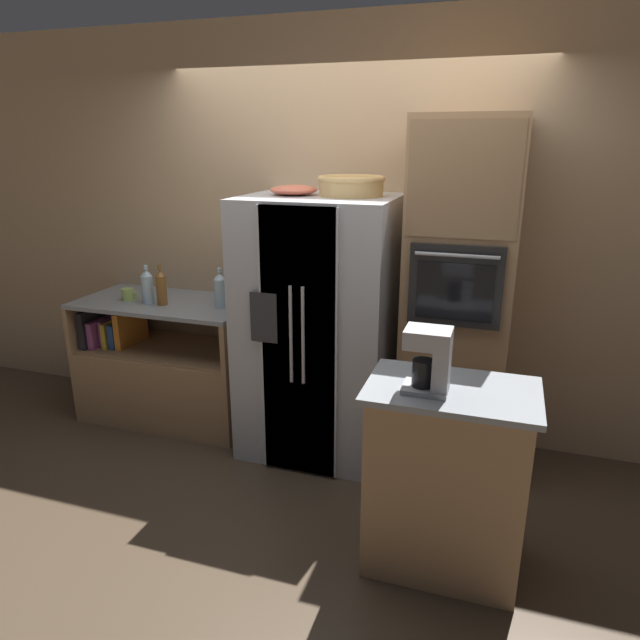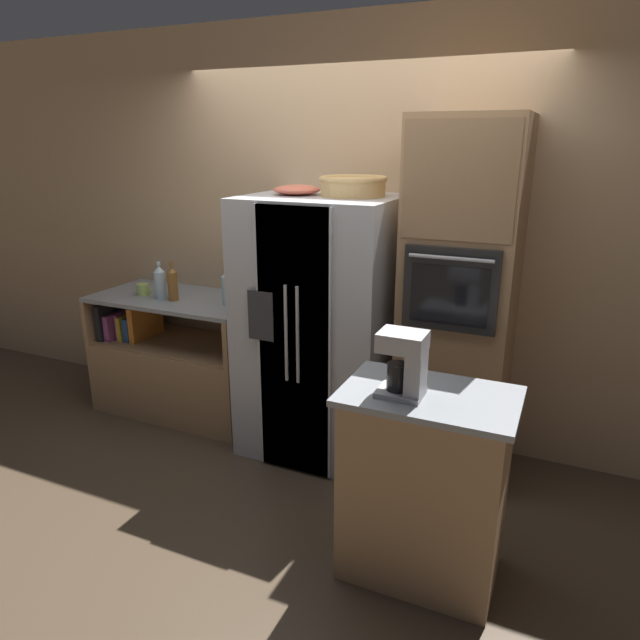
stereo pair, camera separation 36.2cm
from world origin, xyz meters
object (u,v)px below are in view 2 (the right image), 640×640
bottle_wide (228,287)px  mug (143,289)px  wicker_basket (353,185)px  coffee_maker (407,362)px  bottle_short (173,283)px  bottle_tall (160,282)px  wall_oven (459,305)px  refrigerator (321,328)px  fruit_bowl (297,190)px

bottle_wide → mug: 0.73m
wicker_basket → coffee_maker: size_ratio=1.41×
bottle_short → mug: size_ratio=2.36×
bottle_tall → bottle_short: size_ratio=0.95×
wall_oven → bottle_wide: (-1.60, -0.05, -0.05)m
bottle_tall → refrigerator: bearing=1.0°
bottle_tall → bottle_wide: 0.55m
refrigerator → mug: 1.47m
refrigerator → bottle_tall: bearing=-179.0°
bottle_tall → coffee_maker: bearing=-24.4°
refrigerator → fruit_bowl: size_ratio=5.74×
coffee_maker → bottle_tall: bearing=155.6°
mug → wall_oven: bearing=2.3°
fruit_bowl → bottle_wide: bearing=178.8°
mug → bottle_tall: bearing=-6.8°
bottle_short → refrigerator: bearing=1.5°
bottle_tall → bottle_short: bearing=-3.4°
wall_oven → fruit_bowl: size_ratio=7.31×
mug → coffee_maker: (2.32, -0.99, 0.16)m
fruit_bowl → wicker_basket: bearing=6.7°
wicker_basket → mug: bearing=-177.5°
wicker_basket → bottle_short: wicker_basket is taller
mug → coffee_maker: coffee_maker is taller
wall_oven → fruit_bowl: (-1.05, -0.06, 0.64)m
wicker_basket → bottle_short: (-1.34, -0.10, -0.73)m
wall_oven → coffee_maker: (-0.02, -1.08, 0.03)m
fruit_bowl → bottle_wide: (-0.56, 0.01, -0.69)m
coffee_maker → wall_oven: bearing=89.1°
refrigerator → coffee_maker: refrigerator is taller
wicker_basket → fruit_bowl: bearing=-173.3°
wicker_basket → mug: (-1.65, -0.07, -0.81)m
refrigerator → fruit_bowl: bearing=170.5°
fruit_bowl → coffee_maker: (1.03, -1.02, -0.62)m
wicker_basket → coffee_maker: 1.42m
bottle_tall → mug: bearing=173.2°
wall_oven → coffee_maker: 1.08m
bottle_wide → mug: (-0.73, -0.04, -0.08)m
refrigerator → wall_oven: size_ratio=0.78×
wicker_basket → coffee_maker: (0.67, -1.06, -0.65)m
bottle_wide → coffee_maker: coffee_maker is taller
fruit_bowl → bottle_short: fruit_bowl is taller
refrigerator → bottle_tall: 1.29m
mug → coffee_maker: size_ratio=0.41×
coffee_maker → wicker_basket: bearing=122.2°
refrigerator → fruit_bowl: fruit_bowl is taller
bottle_short → coffee_maker: coffee_maker is taller
wicker_basket → fruit_bowl: (-0.36, -0.04, -0.03)m
refrigerator → mug: refrigerator is taller
wall_oven → mug: wall_oven is taller
bottle_tall → bottle_wide: (0.54, 0.06, 0.00)m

